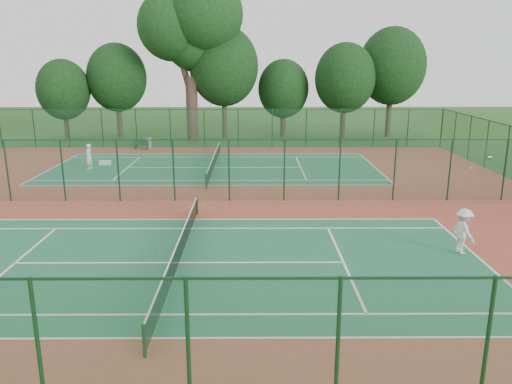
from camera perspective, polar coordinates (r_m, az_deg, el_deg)
ground at (r=28.29m, az=-6.16°, el=-0.99°), size 120.00×120.00×0.00m
red_pad at (r=28.29m, az=-6.16°, el=-0.98°), size 40.00×36.00×0.01m
court_near at (r=19.84m, az=-8.74°, el=-8.00°), size 23.77×10.97×0.01m
court_far at (r=37.00m, az=-4.79°, el=2.80°), size 23.77×10.97×0.01m
fence_north at (r=45.57m, az=-3.99°, el=7.29°), size 40.00×0.09×3.50m
fence_south at (r=11.19m, az=-15.93°, el=-17.44°), size 40.00×0.09×3.50m
fence_divider at (r=27.87m, az=-6.26°, el=2.50°), size 40.00×0.09×3.50m
tennis_net_near at (r=19.64m, az=-8.80°, el=-6.57°), size 0.10×12.90×0.97m
tennis_net_far at (r=36.90m, az=-4.81°, el=3.61°), size 0.10×12.90×0.97m
player_near at (r=21.89m, az=22.61°, el=-4.15°), size 1.02×1.37×1.89m
player_far at (r=38.15m, az=-18.57°, el=3.87°), size 0.57×0.75×1.84m
trash_bin at (r=45.82m, az=-12.13°, el=5.45°), size 0.69×0.69×0.98m
bench at (r=45.67m, az=-13.04°, el=5.32°), size 1.46×0.66×0.87m
kit_bag at (r=39.56m, az=-16.88°, el=3.22°), size 0.89×0.40×0.32m
stray_ball_a at (r=27.81m, az=3.21°, el=-1.11°), size 0.07×0.07×0.07m
stray_ball_b at (r=27.91m, az=3.04°, el=-1.05°), size 0.07×0.07×0.07m
stray_ball_c at (r=27.47m, az=-5.89°, el=-1.37°), size 0.07×0.07×0.07m
big_tree at (r=50.00m, az=-7.46°, el=18.39°), size 10.05×7.36×15.44m
evergreen_row at (r=51.96m, az=-2.97°, el=6.26°), size 39.00×5.00×12.00m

